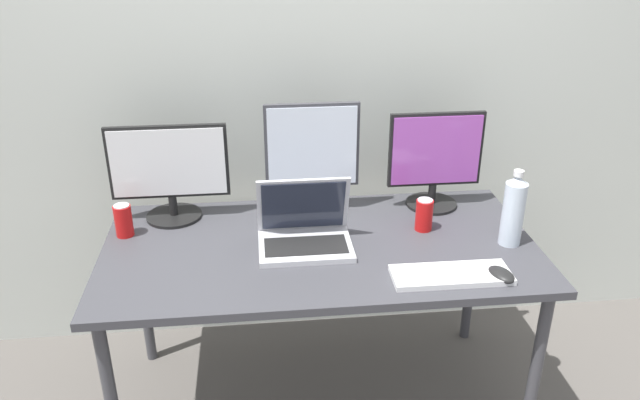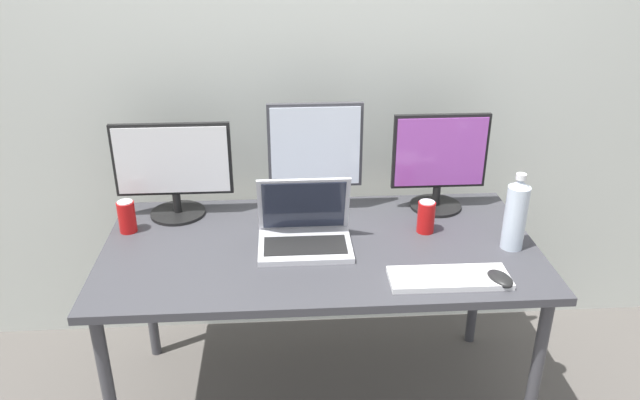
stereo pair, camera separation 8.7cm
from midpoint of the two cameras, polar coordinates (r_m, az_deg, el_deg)
The scene contains 12 objects.
ground_plane at distance 2.74m, azimuth 0.96°, elevation -17.68°, with size 16.00×16.00×0.00m, color #5B5651.
wall_back at distance 2.66m, azimuth 0.12°, elevation 12.92°, with size 7.00×0.08×2.60m, color silver.
work_desk at distance 2.33m, azimuth 1.08°, elevation -5.37°, with size 1.59×0.81×0.74m.
monitor_left at distance 2.49m, azimuth -12.30°, elevation 2.84°, with size 0.46×0.22×0.38m.
monitor_center at distance 2.46m, azimuth 0.54°, elevation 4.19°, with size 0.37×0.18×0.45m.
monitor_right at distance 2.55m, azimuth 11.83°, elevation 3.52°, with size 0.38×0.21×0.40m.
laptop_silver at distance 2.28m, azimuth -0.33°, elevation -2.76°, with size 0.34×0.25×0.26m.
keyboard_main at distance 2.14m, azimuth 12.88°, elevation -6.98°, with size 0.40×0.14×0.02m, color white.
mouse_by_keyboard at distance 2.16m, azimuth 17.27°, elevation -6.91°, with size 0.07×0.11×0.03m, color black.
water_bottle at distance 2.34m, azimuth 18.48°, elevation -1.24°, with size 0.08×0.08×0.29m.
soda_can_near_keyboard at distance 2.40m, azimuth 10.70°, elevation -1.53°, with size 0.07×0.07×0.13m.
soda_can_by_laptop at distance 2.46m, azimuth -16.28°, elevation -1.48°, with size 0.07×0.07×0.13m.
Camera 2 is at (-0.13, -2.00, 1.87)m, focal length 35.00 mm.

